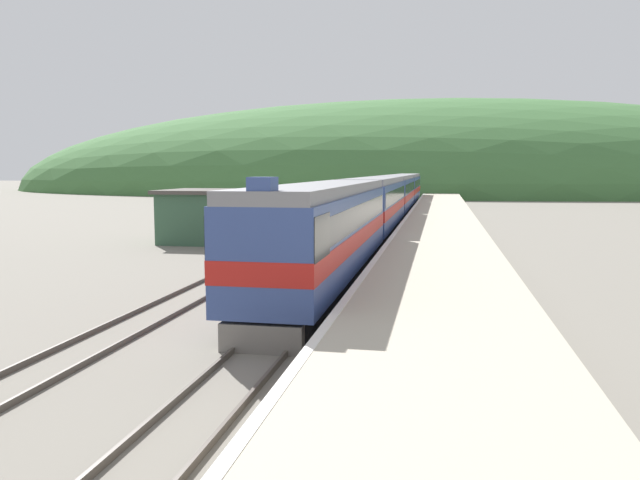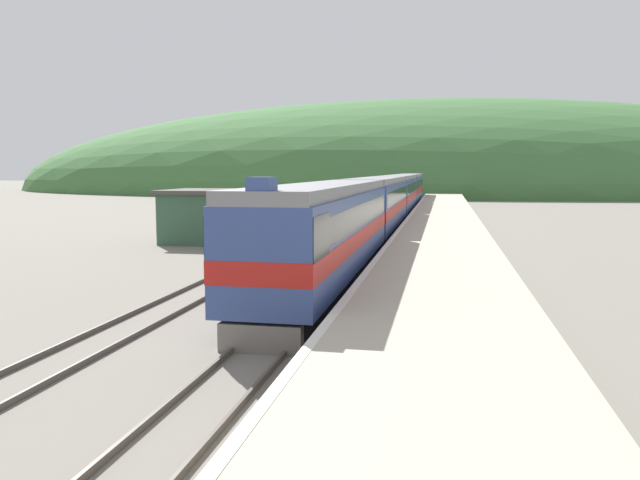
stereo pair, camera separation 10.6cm
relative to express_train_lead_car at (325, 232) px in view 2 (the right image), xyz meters
The scene contains 10 objects.
track_main 44.07m from the express_train_lead_car, 90.00° to the left, with size 1.52×180.00×0.16m.
track_siding 44.31m from the express_train_lead_car, 96.04° to the left, with size 1.52×180.00×0.16m.
platform 24.50m from the express_train_lead_car, 79.30° to the left, with size 5.44×140.00×1.13m.
distant_hills 117.60m from the express_train_lead_car, 90.00° to the left, with size 192.98×86.84×39.89m.
station_shed 17.41m from the express_train_lead_car, 122.69° to the left, with size 8.11×5.69×3.49m.
express_train_lead_car is the anchor object (origin of this frame).
carriage_second 20.25m from the express_train_lead_car, 90.00° to the left, with size 2.91×19.25×4.24m.
carriage_third 40.38m from the express_train_lead_car, 90.00° to the left, with size 2.91×19.25×4.24m.
carriage_fourth 60.51m from the express_train_lead_car, 90.00° to the left, with size 2.91×19.25×4.24m.
siding_train 38.24m from the express_train_lead_car, 97.00° to the left, with size 2.90×42.00×3.55m.
Camera 2 is at (4.65, 1.58, 4.78)m, focal length 35.00 mm.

